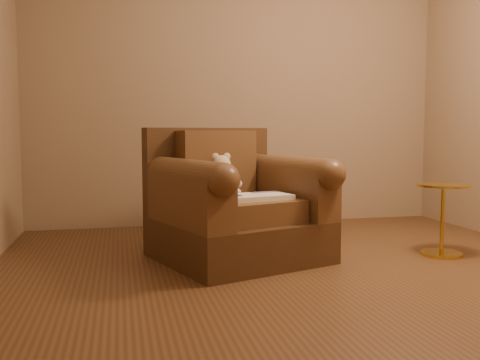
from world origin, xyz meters
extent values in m
plane|color=brown|center=(0.00, 0.00, 0.00)|extent=(4.00, 4.00, 0.00)
cube|color=#937A5A|center=(0.00, 2.00, 1.35)|extent=(4.00, 0.02, 2.70)
cube|color=#432B16|center=(-0.34, 0.52, 0.14)|extent=(1.29, 1.26, 0.29)
cube|color=#432B16|center=(-0.48, 0.93, 0.61)|extent=(1.00, 0.44, 0.64)
cube|color=brown|center=(-0.32, 0.47, 0.36)|extent=(0.80, 0.88, 0.15)
cube|color=brown|center=(-0.44, 0.81, 0.67)|extent=(0.62, 0.35, 0.46)
cube|color=brown|center=(-0.71, 0.34, 0.45)|extent=(0.48, 0.89, 0.33)
cube|color=brown|center=(0.07, 0.61, 0.45)|extent=(0.48, 0.89, 0.33)
cylinder|color=brown|center=(-0.71, 0.34, 0.62)|extent=(0.48, 0.89, 0.21)
cylinder|color=brown|center=(0.07, 0.61, 0.62)|extent=(0.48, 0.89, 0.21)
ellipsoid|color=beige|center=(-0.43, 0.64, 0.53)|extent=(0.18, 0.16, 0.19)
sphere|color=beige|center=(-0.43, 0.65, 0.66)|extent=(0.13, 0.13, 0.13)
ellipsoid|color=beige|center=(-0.48, 0.65, 0.72)|extent=(0.05, 0.03, 0.05)
ellipsoid|color=beige|center=(-0.39, 0.67, 0.72)|extent=(0.05, 0.03, 0.05)
ellipsoid|color=beige|center=(-0.41, 0.59, 0.65)|extent=(0.06, 0.04, 0.05)
sphere|color=black|center=(-0.41, 0.57, 0.66)|extent=(0.02, 0.02, 0.02)
ellipsoid|color=beige|center=(-0.49, 0.55, 0.53)|extent=(0.06, 0.12, 0.06)
ellipsoid|color=beige|center=(-0.33, 0.60, 0.53)|extent=(0.06, 0.12, 0.06)
ellipsoid|color=beige|center=(-0.44, 0.52, 0.47)|extent=(0.07, 0.12, 0.06)
ellipsoid|color=beige|center=(-0.35, 0.55, 0.47)|extent=(0.07, 0.12, 0.06)
cube|color=beige|center=(-0.25, 0.36, 0.46)|extent=(0.49, 0.36, 0.03)
cube|color=white|center=(-0.35, 0.34, 0.47)|extent=(0.27, 0.31, 0.00)
cube|color=white|center=(-0.14, 0.39, 0.47)|extent=(0.27, 0.31, 0.00)
cube|color=beige|center=(-0.25, 0.36, 0.48)|extent=(0.07, 0.26, 0.00)
cube|color=#0F1638|center=(-0.40, 0.33, 0.48)|extent=(0.09, 0.11, 0.00)
cube|color=slate|center=(-0.16, 0.48, 0.48)|extent=(0.21, 0.10, 0.00)
cylinder|color=gold|center=(1.13, 0.32, 0.01)|extent=(0.30, 0.30, 0.02)
cylinder|color=gold|center=(1.13, 0.32, 0.26)|extent=(0.03, 0.03, 0.48)
cylinder|color=gold|center=(1.13, 0.32, 0.51)|extent=(0.37, 0.37, 0.02)
cylinder|color=gold|center=(1.13, 0.32, 0.50)|extent=(0.03, 0.03, 0.02)
camera|label=1|loc=(-1.14, -3.08, 0.89)|focal=40.00mm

